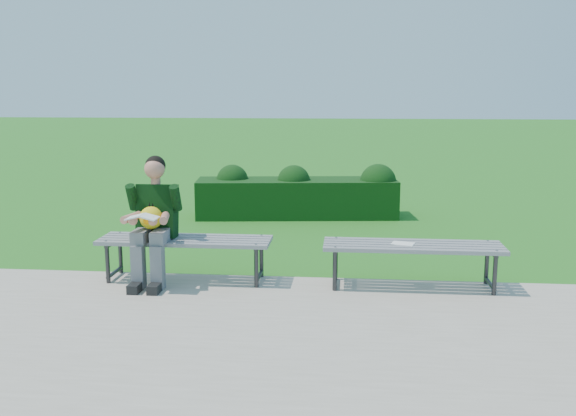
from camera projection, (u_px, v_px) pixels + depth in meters
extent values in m
plane|color=#287C1B|center=(254.00, 277.00, 6.95)|extent=(80.00, 80.00, 0.00)
cube|color=#AAA58E|center=(222.00, 337.00, 5.24)|extent=(30.00, 3.50, 0.02)
cube|color=#11360D|center=(297.00, 198.00, 10.26)|extent=(3.24, 1.15, 0.60)
sphere|color=#11360D|center=(232.00, 180.00, 10.33)|extent=(0.56, 0.56, 0.51)
sphere|color=#11360D|center=(294.00, 182.00, 10.19)|extent=(0.58, 0.58, 0.52)
sphere|color=#11360D|center=(378.00, 182.00, 10.15)|extent=(0.63, 0.63, 0.57)
cube|color=gray|center=(180.00, 245.00, 6.52)|extent=(1.80, 0.08, 0.04)
cube|color=gray|center=(183.00, 242.00, 6.62)|extent=(1.80, 0.08, 0.04)
cube|color=gray|center=(185.00, 240.00, 6.72)|extent=(1.80, 0.08, 0.04)
cube|color=gray|center=(188.00, 238.00, 6.82)|extent=(1.80, 0.09, 0.04)
cube|color=gray|center=(190.00, 236.00, 6.93)|extent=(1.80, 0.09, 0.04)
cylinder|color=#2D2D30|center=(108.00, 264.00, 6.65)|extent=(0.04, 0.04, 0.41)
cylinder|color=#2D2D30|center=(120.00, 255.00, 7.02)|extent=(0.04, 0.04, 0.41)
cylinder|color=#2D2D30|center=(113.00, 242.00, 6.80)|extent=(0.04, 0.42, 0.04)
cylinder|color=#2D2D30|center=(115.00, 272.00, 6.86)|extent=(0.04, 0.42, 0.04)
cylinder|color=gray|center=(106.00, 241.00, 6.59)|extent=(0.02, 0.02, 0.01)
cylinder|color=gray|center=(120.00, 232.00, 6.99)|extent=(0.02, 0.02, 0.01)
cylinder|color=#2D2D30|center=(256.00, 268.00, 6.50)|extent=(0.04, 0.04, 0.41)
cylinder|color=#2D2D30|center=(261.00, 258.00, 6.88)|extent=(0.04, 0.04, 0.41)
cylinder|color=#2D2D30|center=(259.00, 246.00, 6.66)|extent=(0.04, 0.42, 0.04)
cylinder|color=#2D2D30|center=(259.00, 276.00, 6.72)|extent=(0.04, 0.42, 0.04)
cylinder|color=gray|center=(256.00, 244.00, 6.44)|extent=(0.02, 0.02, 0.01)
cylinder|color=gray|center=(261.00, 235.00, 6.85)|extent=(0.02, 0.02, 0.01)
cube|color=gray|center=(415.00, 251.00, 6.27)|extent=(1.80, 0.08, 0.04)
cube|color=gray|center=(414.00, 248.00, 6.37)|extent=(1.80, 0.08, 0.04)
cube|color=gray|center=(413.00, 246.00, 6.47)|extent=(1.80, 0.08, 0.04)
cube|color=gray|center=(412.00, 244.00, 6.57)|extent=(1.80, 0.09, 0.04)
cube|color=gray|center=(411.00, 241.00, 6.68)|extent=(1.80, 0.09, 0.04)
cylinder|color=#2D2D30|center=(335.00, 271.00, 6.40)|extent=(0.04, 0.04, 0.41)
cylinder|color=#2D2D30|center=(336.00, 261.00, 6.77)|extent=(0.04, 0.04, 0.41)
cylinder|color=#2D2D30|center=(335.00, 248.00, 6.55)|extent=(0.04, 0.42, 0.04)
cylinder|color=#2D2D30|center=(335.00, 279.00, 6.61)|extent=(0.04, 0.42, 0.04)
cylinder|color=gray|center=(335.00, 247.00, 6.34)|extent=(0.02, 0.02, 0.01)
cylinder|color=gray|center=(336.00, 237.00, 6.74)|extent=(0.02, 0.02, 0.01)
cylinder|color=#2D2D30|center=(495.00, 275.00, 6.25)|extent=(0.04, 0.04, 0.41)
cylinder|color=#2D2D30|center=(487.00, 264.00, 6.63)|extent=(0.04, 0.04, 0.41)
cylinder|color=#2D2D30|center=(492.00, 252.00, 6.41)|extent=(0.04, 0.42, 0.04)
cylinder|color=#2D2D30|center=(490.00, 283.00, 6.47)|extent=(0.04, 0.42, 0.04)
cylinder|color=gray|center=(497.00, 251.00, 6.19)|extent=(0.02, 0.02, 0.01)
cylinder|color=gray|center=(488.00, 241.00, 6.60)|extent=(0.02, 0.02, 0.01)
cube|color=gray|center=(143.00, 235.00, 6.59)|extent=(0.14, 0.42, 0.13)
cube|color=gray|center=(162.00, 235.00, 6.57)|extent=(0.14, 0.42, 0.13)
cube|color=gray|center=(138.00, 267.00, 6.46)|extent=(0.12, 0.13, 0.45)
cube|color=gray|center=(158.00, 267.00, 6.45)|extent=(0.12, 0.13, 0.45)
cube|color=black|center=(136.00, 287.00, 6.40)|extent=(0.11, 0.26, 0.09)
cube|color=black|center=(155.00, 287.00, 6.38)|extent=(0.11, 0.26, 0.09)
cube|color=black|center=(157.00, 211.00, 6.74)|extent=(0.40, 0.30, 0.59)
cylinder|color=tan|center=(156.00, 181.00, 6.66)|extent=(0.10, 0.10, 0.08)
sphere|color=tan|center=(155.00, 169.00, 6.62)|extent=(0.21, 0.21, 0.21)
sphere|color=black|center=(155.00, 166.00, 6.64)|extent=(0.21, 0.21, 0.21)
cylinder|color=black|center=(132.00, 197.00, 6.63)|extent=(0.10, 0.21, 0.30)
cylinder|color=black|center=(176.00, 198.00, 6.59)|extent=(0.10, 0.21, 0.30)
cylinder|color=tan|center=(131.00, 217.00, 6.44)|extent=(0.14, 0.31, 0.08)
cylinder|color=tan|center=(165.00, 218.00, 6.41)|extent=(0.14, 0.31, 0.08)
sphere|color=tan|center=(133.00, 221.00, 6.28)|extent=(0.09, 0.09, 0.09)
sphere|color=tan|center=(153.00, 221.00, 6.26)|extent=(0.09, 0.09, 0.09)
sphere|color=gold|center=(151.00, 218.00, 6.53)|extent=(0.23, 0.23, 0.23)
cone|color=#FD9503|center=(148.00, 221.00, 6.42)|extent=(0.07, 0.07, 0.07)
cone|color=black|center=(149.00, 205.00, 6.51)|extent=(0.03, 0.04, 0.07)
cone|color=black|center=(153.00, 205.00, 6.52)|extent=(0.03, 0.04, 0.06)
sphere|color=white|center=(144.00, 217.00, 6.43)|extent=(0.04, 0.04, 0.04)
sphere|color=white|center=(152.00, 217.00, 6.42)|extent=(0.04, 0.04, 0.04)
cube|color=white|center=(135.00, 217.00, 6.25)|extent=(0.15, 0.20, 0.05)
cube|color=white|center=(150.00, 217.00, 6.23)|extent=(0.15, 0.20, 0.05)
cube|color=white|center=(403.00, 244.00, 6.48)|extent=(0.26, 0.22, 0.01)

